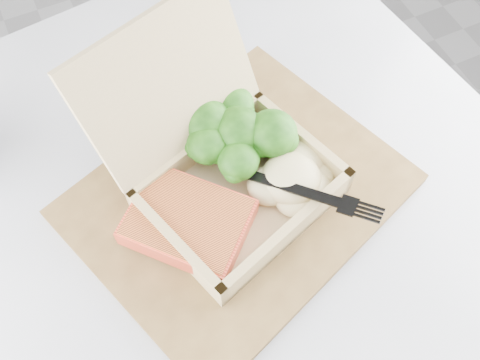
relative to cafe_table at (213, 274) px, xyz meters
name	(u,v)px	position (x,y,z in m)	size (l,w,h in m)	color
cafe_table	(213,274)	(0.00, 0.00, 0.00)	(0.87, 0.87, 0.72)	black
serving_tray	(238,196)	(0.04, 0.01, 0.19)	(0.35, 0.28, 0.01)	brown
takeout_container	(218,160)	(0.03, 0.04, 0.25)	(0.26, 0.27, 0.18)	tan
salmon_fillet	(188,222)	(-0.02, -0.01, 0.22)	(0.09, 0.12, 0.03)	#EC512E
broccoli_pile	(238,136)	(0.07, 0.06, 0.23)	(0.13, 0.13, 0.05)	#347F1C
mashed_potatoes	(291,178)	(0.10, -0.01, 0.23)	(0.11, 0.09, 0.04)	#CCC284
plastic_fork	(274,180)	(0.08, -0.01, 0.24)	(0.11, 0.13, 0.03)	black
receipt	(145,83)	(0.01, 0.22, 0.19)	(0.08, 0.15, 0.00)	white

